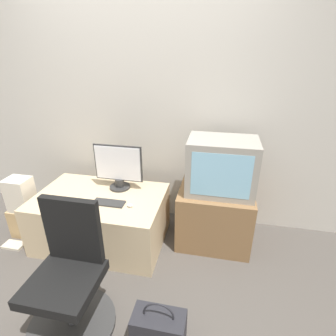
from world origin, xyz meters
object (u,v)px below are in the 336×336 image
object	(u,v)px
keyboard	(109,203)
crt_tv	(221,166)
mouse	(130,205)
office_chair	(69,282)
book	(14,245)
cardboard_box_lower	(28,222)
main_monitor	(118,168)
handbag	(159,330)

from	to	relation	value
keyboard	crt_tv	bearing A→B (deg)	18.71
keyboard	mouse	xyz separation A→B (m)	(0.20, -0.02, 0.01)
mouse	office_chair	size ratio (longest dim) A/B	0.06
crt_tv	office_chair	xyz separation A→B (m)	(-0.93, -1.07, -0.46)
book	cardboard_box_lower	bearing A→B (deg)	81.73
main_monitor	handbag	xyz separation A→B (m)	(0.66, -1.10, -0.59)
crt_tv	book	bearing A→B (deg)	-165.43
cardboard_box_lower	book	distance (m)	0.25
mouse	book	bearing A→B (deg)	-172.20
cardboard_box_lower	handbag	distance (m)	1.79
main_monitor	mouse	xyz separation A→B (m)	(0.21, -0.32, -0.20)
mouse	office_chair	world-z (taller)	office_chair
book	main_monitor	bearing A→B (deg)	26.44
office_chair	book	xyz separation A→B (m)	(-0.99, 0.57, -0.34)
crt_tv	office_chair	world-z (taller)	crt_tv
keyboard	office_chair	xyz separation A→B (m)	(0.03, -0.74, -0.16)
cardboard_box_lower	mouse	bearing A→B (deg)	-2.20
main_monitor	cardboard_box_lower	world-z (taller)	main_monitor
main_monitor	mouse	bearing A→B (deg)	-55.88
handbag	book	bearing A→B (deg)	158.89
mouse	handbag	bearing A→B (deg)	-60.50
crt_tv	book	xyz separation A→B (m)	(-1.92, -0.50, -0.80)
mouse	cardboard_box_lower	distance (m)	1.20
mouse	cardboard_box_lower	world-z (taller)	mouse
keyboard	cardboard_box_lower	size ratio (longest dim) A/B	0.95
crt_tv	mouse	bearing A→B (deg)	-155.72
office_chair	crt_tv	bearing A→B (deg)	48.88
keyboard	crt_tv	distance (m)	1.05
main_monitor	mouse	size ratio (longest dim) A/B	8.57
keyboard	handbag	size ratio (longest dim) A/B	0.75
mouse	crt_tv	size ratio (longest dim) A/B	0.09
crt_tv	handbag	world-z (taller)	crt_tv
office_chair	cardboard_box_lower	bearing A→B (deg)	141.37
main_monitor	mouse	world-z (taller)	main_monitor
keyboard	handbag	world-z (taller)	keyboard
cardboard_box_lower	book	bearing A→B (deg)	-98.27
mouse	crt_tv	bearing A→B (deg)	24.28
mouse	cardboard_box_lower	xyz separation A→B (m)	(-1.14, 0.04, -0.37)
keyboard	cardboard_box_lower	distance (m)	1.00
office_chair	handbag	distance (m)	0.66
keyboard	mouse	distance (m)	0.20
office_chair	handbag	xyz separation A→B (m)	(0.62, -0.06, -0.21)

